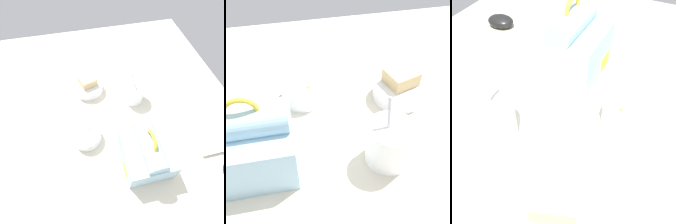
# 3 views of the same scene
# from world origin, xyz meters

# --- Properties ---
(desk_surface) EXTENTS (1.40, 1.10, 0.02)m
(desk_surface) POSITION_xyz_m (0.00, 0.00, 0.01)
(desk_surface) COLOR beige
(desk_surface) RESTS_ON ground
(lunch_bag) EXTENTS (0.18, 0.16, 0.20)m
(lunch_bag) POSITION_xyz_m (0.18, 0.06, 0.09)
(lunch_bag) COLOR #9EC6DB
(lunch_bag) RESTS_ON desk_surface
(soup_cup) EXTENTS (0.10, 0.10, 0.17)m
(soup_cup) POSITION_xyz_m (-0.11, 0.10, 0.07)
(soup_cup) COLOR white
(soup_cup) RESTS_ON desk_surface
(bento_bowl_sandwich) EXTENTS (0.14, 0.14, 0.09)m
(bento_bowl_sandwich) POSITION_xyz_m (-0.20, -0.09, 0.05)
(bento_bowl_sandwich) COLOR silver
(bento_bowl_sandwich) RESTS_ON desk_surface
(bento_bowl_snacks) EXTENTS (0.11, 0.11, 0.06)m
(bento_bowl_snacks) POSITION_xyz_m (0.05, -0.13, 0.05)
(bento_bowl_snacks) COLOR silver
(bento_bowl_snacks) RESTS_ON desk_surface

